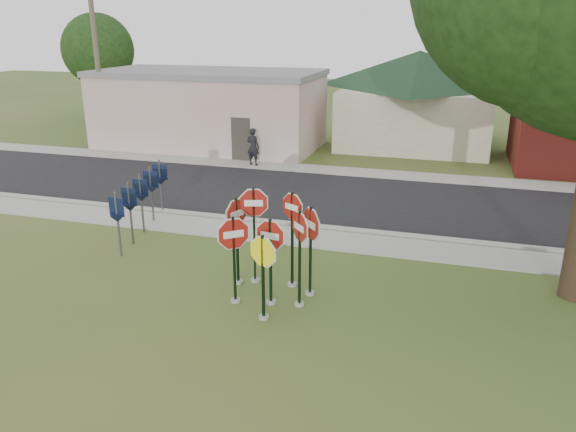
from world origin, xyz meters
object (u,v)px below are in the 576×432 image
(stop_sign_center, at_px, (270,251))
(stop_sign_yellow, at_px, (263,268))
(pedestrian, at_px, (253,147))
(utility_pole_near, at_px, (97,57))
(stop_sign_left, at_px, (234,248))

(stop_sign_center, relative_size, stop_sign_yellow, 1.06)
(stop_sign_center, height_order, pedestrian, stop_sign_center)
(stop_sign_center, bearing_deg, utility_pole_near, 134.95)
(pedestrian, bearing_deg, stop_sign_center, 122.78)
(stop_sign_left, bearing_deg, stop_sign_yellow, -31.96)
(stop_sign_left, relative_size, pedestrian, 1.31)
(stop_sign_yellow, bearing_deg, pedestrian, 110.98)
(stop_sign_yellow, height_order, utility_pole_near, utility_pole_near)
(utility_pole_near, bearing_deg, stop_sign_center, -45.05)
(stop_sign_left, bearing_deg, utility_pole_near, 132.80)
(stop_sign_center, relative_size, stop_sign_left, 0.99)
(pedestrian, bearing_deg, stop_sign_yellow, 121.95)
(stop_sign_center, bearing_deg, stop_sign_yellow, -84.72)
(stop_sign_left, bearing_deg, pedestrian, 108.25)
(stop_sign_left, xyz_separation_m, utility_pole_near, (-13.37, 14.44, 3.52))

